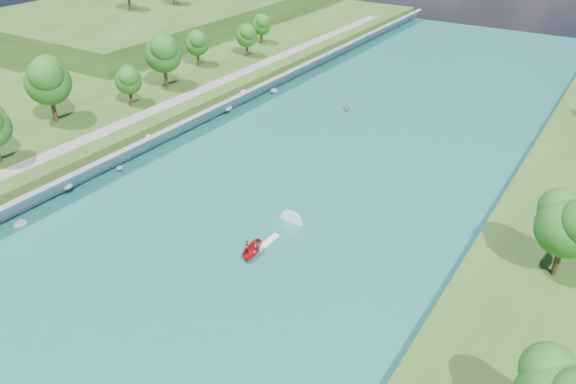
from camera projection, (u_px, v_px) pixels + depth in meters
The scene contains 8 objects.
ground at pixel (191, 263), 66.52m from camera, with size 260.00×260.00×0.00m, color #2D5119.
river_water at pixel (283, 193), 81.20m from camera, with size 55.00×240.00×0.10m, color #17594E.
berm_west at pixel (57, 114), 103.82m from camera, with size 45.00×240.00×3.50m, color #2D5119.
ridge_west at pixel (191, 9), 172.86m from camera, with size 60.00×120.00×9.00m, color #2D5119.
riprap_bank at pixel (150, 143), 92.21m from camera, with size 4.61×236.00×4.19m.
riverside_path at pixel (122, 124), 94.73m from camera, with size 3.00×200.00×0.10m, color gray.
motorboat at pixel (260, 244), 68.54m from camera, with size 3.60×18.86×2.16m.
raft at pixel (346, 108), 110.17m from camera, with size 2.85×3.24×1.57m.
Camera 1 is at (38.69, -39.24, 39.89)m, focal length 35.00 mm.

